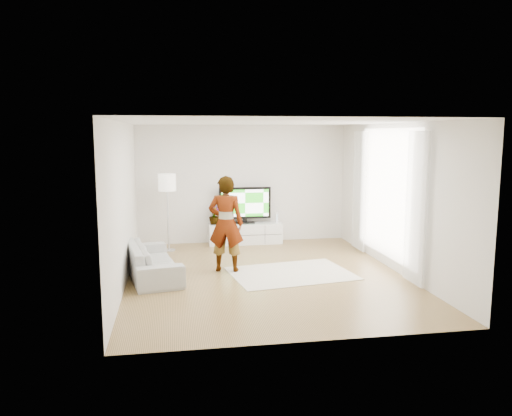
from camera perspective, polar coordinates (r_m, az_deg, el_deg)
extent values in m
plane|color=#A9854C|center=(9.30, 1.10, -7.73)|extent=(6.00, 6.00, 0.00)
plane|color=white|center=(8.93, 1.16, 9.79)|extent=(6.00, 6.00, 0.00)
cube|color=silver|center=(8.90, -14.90, 0.47)|extent=(0.02, 6.00, 2.80)
cube|color=silver|center=(9.78, 15.68, 1.14)|extent=(0.02, 6.00, 2.80)
cube|color=silver|center=(11.95, -1.53, 2.75)|extent=(5.00, 0.02, 2.80)
cube|color=silver|center=(6.13, 6.32, -2.85)|extent=(5.00, 0.02, 2.80)
cube|color=white|center=(10.04, 14.86, 1.65)|extent=(0.01, 2.60, 2.50)
cube|color=white|center=(8.86, 17.82, -0.02)|extent=(0.04, 0.70, 2.60)
cube|color=white|center=(11.21, 11.74, 1.93)|extent=(0.04, 0.70, 2.60)
cube|color=white|center=(11.90, -1.24, -2.91)|extent=(1.74, 0.49, 0.49)
cube|color=black|center=(11.66, -1.07, -3.15)|extent=(1.68, 0.00, 0.01)
cube|color=black|center=(11.60, -3.19, -3.22)|extent=(0.01, 0.00, 0.43)
cube|color=black|center=(11.73, 1.03, -3.08)|extent=(0.01, 0.00, 0.43)
cube|color=black|center=(11.88, -1.27, -1.68)|extent=(0.44, 0.24, 0.02)
cube|color=black|center=(11.87, -1.27, -1.42)|extent=(0.09, 0.06, 0.09)
cube|color=black|center=(11.80, -1.27, 0.58)|extent=(1.23, 0.07, 0.75)
cube|color=#239F19|center=(11.77, -1.25, 0.56)|extent=(1.12, 0.01, 0.64)
cube|color=white|center=(11.96, 2.36, -1.07)|extent=(0.07, 0.18, 0.24)
cube|color=#4CB2FF|center=(11.87, 2.45, -1.04)|extent=(0.01, 0.00, 0.13)
imported|color=#3F7238|center=(11.73, -4.81, -0.81)|extent=(0.29, 0.29, 0.43)
cube|color=beige|center=(9.45, 4.01, -7.46)|extent=(2.42, 1.90, 0.01)
imported|color=#334772|center=(9.41, -3.46, -1.80)|extent=(0.75, 0.59, 1.82)
imported|color=#B1B1AD|center=(9.37, -11.75, -5.87)|extent=(1.17, 2.17, 0.60)
cylinder|color=silver|center=(11.38, -9.93, -4.77)|extent=(0.30, 0.30, 0.02)
cylinder|color=silver|center=(11.25, -10.02, -1.41)|extent=(0.04, 0.04, 1.33)
cylinder|color=white|center=(11.13, -10.13, 2.91)|extent=(0.38, 0.38, 0.37)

